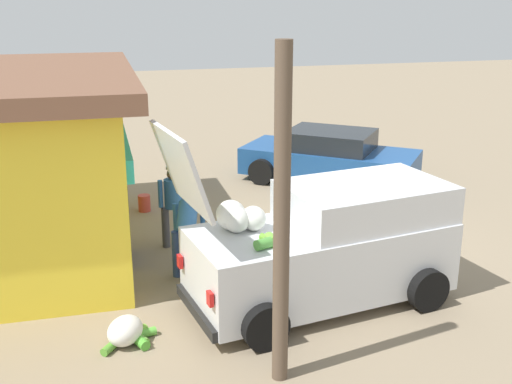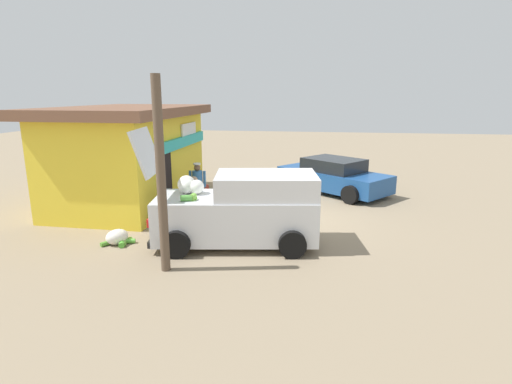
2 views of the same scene
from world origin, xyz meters
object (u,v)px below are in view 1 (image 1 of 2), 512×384
Objects in this scene: vendor_standing at (173,201)px; unloaded_banana_pile at (127,332)px; customer_bending at (187,227)px; paint_bucket at (144,203)px; storefront_bar at (26,160)px; parked_sedan at (330,157)px; delivery_van at (328,245)px.

vendor_standing reaches higher than unloaded_banana_pile.
customer_bending is (-1.23, -0.06, -0.07)m from vendor_standing.
paint_bucket is at bearing -7.91° from unloaded_banana_pile.
storefront_bar is 4.19× the size of vendor_standing.
paint_bucket is (2.21, 0.37, -0.73)m from vendor_standing.
parked_sedan is at bearing -69.28° from storefront_bar.
paint_bucket is at bearing 102.94° from parked_sedan.
unloaded_banana_pile reaches higher than paint_bucket.
storefront_bar reaches higher than delivery_van.
storefront_bar is at bearing 125.04° from paint_bucket.
parked_sedan is 6.38m from customer_bending.
delivery_van is at bearing 157.98° from parked_sedan.
delivery_van is 6.70m from parked_sedan.
vendor_standing is at bearing 2.95° from customer_bending.
vendor_standing is at bearing -18.85° from unloaded_banana_pile.
customer_bending is (-1.87, -2.69, -0.90)m from storefront_bar.
storefront_bar reaches higher than customer_bending.
vendor_standing reaches higher than parked_sedan.
unloaded_banana_pile is (-0.51, 3.16, -0.77)m from delivery_van.
paint_bucket is (1.58, -2.25, -1.55)m from storefront_bar.
customer_bending is at bearing 49.96° from delivery_van.
delivery_van is 2.89× the size of vendor_standing.
paint_bucket is (3.44, 0.44, -0.65)m from customer_bending.
customer_bending is at bearing -177.05° from vendor_standing.
vendor_standing is (-0.64, -2.62, -0.82)m from storefront_bar.
storefront_bar reaches higher than unloaded_banana_pile.
delivery_van reaches higher than vendor_standing.
vendor_standing is 4.30× the size of paint_bucket.
storefront_bar is at bearing 20.17° from unloaded_banana_pile.
storefront_bar reaches higher than vendor_standing.
storefront_bar is 8.32× the size of unloaded_banana_pile.
customer_bending reaches higher than paint_bucket.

